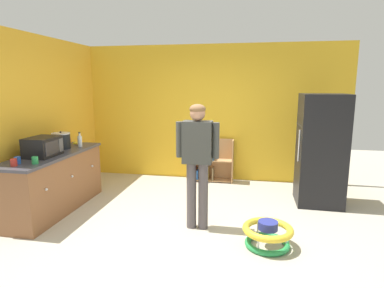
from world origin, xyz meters
TOP-DOWN VIEW (x-y plane):
  - ground_plane at (0.00, 0.00)m, footprint 12.00×12.00m
  - back_wall at (0.00, 2.33)m, footprint 5.20×0.06m
  - left_side_wall at (-2.63, 0.80)m, footprint 0.06×2.99m
  - kitchen_counter at (-2.20, 0.15)m, footprint 0.65×1.92m
  - refrigerator at (1.86, 1.22)m, footprint 0.73×0.68m
  - bookshelf at (-0.04, 2.14)m, footprint 0.80×0.28m
  - standing_person at (0.07, -0.06)m, footprint 0.57×0.22m
  - baby_walker at (0.98, -0.42)m, footprint 0.60×0.60m
  - microwave at (-2.20, -0.04)m, footprint 0.37×0.48m
  - crock_pot at (-2.26, 0.52)m, footprint 0.29×0.29m
  - banana_bunch at (-2.21, 0.89)m, footprint 0.12×0.16m
  - clear_bottle at (-2.04, 0.71)m, footprint 0.07×0.07m
  - blue_cup at (-2.24, -0.52)m, footprint 0.08×0.08m
  - orange_cup at (-2.42, 0.99)m, footprint 0.08×0.08m
  - green_cup at (-2.02, -0.48)m, footprint 0.08×0.08m
  - red_cup at (-2.21, -0.63)m, footprint 0.08×0.08m

SIDE VIEW (x-z plane):
  - ground_plane at x=0.00m, z-range 0.00..0.00m
  - baby_walker at x=0.98m, z-range 0.00..0.32m
  - bookshelf at x=-0.04m, z-range -0.06..0.79m
  - kitchen_counter at x=-2.20m, z-range 0.00..0.90m
  - refrigerator at x=1.86m, z-range 0.00..1.78m
  - banana_bunch at x=-2.21m, z-range 0.91..0.95m
  - blue_cup at x=-2.24m, z-range 0.90..0.99m
  - orange_cup at x=-2.42m, z-range 0.90..0.99m
  - green_cup at x=-2.02m, z-range 0.90..0.99m
  - red_cup at x=-2.21m, z-range 0.90..0.99m
  - clear_bottle at x=-2.04m, z-range 0.88..1.12m
  - standing_person at x=0.07m, z-range 0.17..1.85m
  - crock_pot at x=-2.26m, z-range 0.89..1.17m
  - microwave at x=-2.20m, z-range 0.90..1.18m
  - back_wall at x=0.00m, z-range 0.00..2.70m
  - left_side_wall at x=-2.63m, z-range 0.00..2.70m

